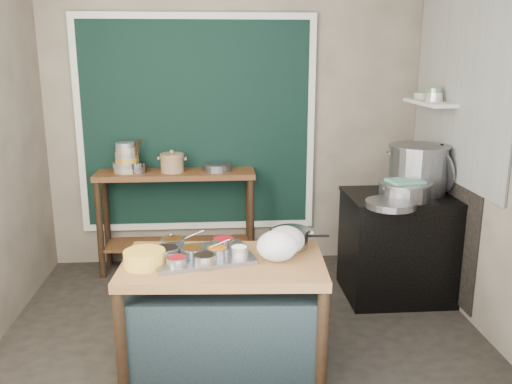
{
  "coord_description": "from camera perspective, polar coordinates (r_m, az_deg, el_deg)",
  "views": [
    {
      "loc": [
        -0.18,
        -3.63,
        1.99
      ],
      "look_at": [
        0.12,
        0.25,
        1.0
      ],
      "focal_mm": 38.0,
      "sensor_mm": 36.0,
      "label": 1
    }
  ],
  "objects": [
    {
      "name": "floor",
      "position": [
        4.15,
        -1.37,
        -14.6
      ],
      "size": [
        3.5,
        3.0,
        0.02
      ],
      "primitive_type": "cube",
      "color": "#2C2721",
      "rests_on": "ground"
    },
    {
      "name": "back_wall",
      "position": [
        5.18,
        -2.35,
        7.68
      ],
      "size": [
        3.5,
        0.02,
        2.8
      ],
      "primitive_type": "cube",
      "color": "gray",
      "rests_on": "floor"
    },
    {
      "name": "right_wall",
      "position": [
        4.16,
        23.62,
        4.89
      ],
      "size": [
        0.02,
        3.0,
        2.8
      ],
      "primitive_type": "cube",
      "color": "gray",
      "rests_on": "floor"
    },
    {
      "name": "curtain_panel",
      "position": [
        5.14,
        -6.25,
        7.0
      ],
      "size": [
        2.1,
        0.02,
        1.9
      ],
      "primitive_type": "cube",
      "color": "black",
      "rests_on": "back_wall"
    },
    {
      "name": "curtain_frame",
      "position": [
        5.13,
        -6.26,
        6.99
      ],
      "size": [
        2.22,
        0.03,
        2.02
      ],
      "primitive_type": null,
      "color": "beige",
      "rests_on": "back_wall"
    },
    {
      "name": "tile_panel",
      "position": [
        4.6,
        20.71,
        11.6
      ],
      "size": [
        0.02,
        1.7,
        1.7
      ],
      "primitive_type": "cube",
      "color": "#B2B2AA",
      "rests_on": "right_wall"
    },
    {
      "name": "soot_patch",
      "position": [
        4.86,
        19.1,
        -1.95
      ],
      "size": [
        0.01,
        1.3,
        1.3
      ],
      "primitive_type": "cube",
      "color": "black",
      "rests_on": "right_wall"
    },
    {
      "name": "wall_shelf",
      "position": [
        4.85,
        17.83,
        8.95
      ],
      "size": [
        0.22,
        0.7,
        0.03
      ],
      "primitive_type": "cube",
      "color": "beige",
      "rests_on": "right_wall"
    },
    {
      "name": "prep_table",
      "position": [
        3.55,
        -3.36,
        -12.84
      ],
      "size": [
        1.29,
        0.8,
        0.75
      ],
      "primitive_type": "cube",
      "rotation": [
        0.0,
        0.0,
        -0.06
      ],
      "color": "brown",
      "rests_on": "floor"
    },
    {
      "name": "back_counter",
      "position": [
        5.15,
        -8.28,
        -3.02
      ],
      "size": [
        1.45,
        0.4,
        0.95
      ],
      "primitive_type": "cube",
      "color": "#593419",
      "rests_on": "floor"
    },
    {
      "name": "stove_block",
      "position": [
        4.72,
        14.92,
        -5.64
      ],
      "size": [
        0.9,
        0.68,
        0.85
      ],
      "primitive_type": "cube",
      "color": "black",
      "rests_on": "floor"
    },
    {
      "name": "stove_top",
      "position": [
        4.59,
        15.27,
        -0.47
      ],
      "size": [
        0.92,
        0.69,
        0.03
      ],
      "primitive_type": "cube",
      "color": "black",
      "rests_on": "stove_block"
    },
    {
      "name": "condiment_tray",
      "position": [
        3.44,
        -5.66,
        -6.71
      ],
      "size": [
        0.68,
        0.55,
        0.03
      ],
      "primitive_type": "cube",
      "rotation": [
        0.0,
        0.0,
        0.23
      ],
      "color": "gray",
      "rests_on": "prep_table"
    },
    {
      "name": "condiment_bowls",
      "position": [
        3.41,
        -6.36,
        -6.18
      ],
      "size": [
        0.58,
        0.45,
        0.06
      ],
      "color": "gray",
      "rests_on": "condiment_tray"
    },
    {
      "name": "yellow_basin",
      "position": [
        3.36,
        -11.65,
        -6.86
      ],
      "size": [
        0.32,
        0.32,
        0.1
      ],
      "primitive_type": "cylinder",
      "rotation": [
        0.0,
        0.0,
        0.33
      ],
      "color": "gold",
      "rests_on": "prep_table"
    },
    {
      "name": "saucepan",
      "position": [
        3.59,
        3.72,
        -4.88
      ],
      "size": [
        0.25,
        0.25,
        0.13
      ],
      "primitive_type": null,
      "rotation": [
        0.0,
        0.0,
        -0.04
      ],
      "color": "gray",
      "rests_on": "prep_table"
    },
    {
      "name": "plastic_bag_a",
      "position": [
        3.36,
        2.25,
        -5.69
      ],
      "size": [
        0.32,
        0.29,
        0.19
      ],
      "primitive_type": "ellipsoid",
      "rotation": [
        0.0,
        0.0,
        -0.35
      ],
      "color": "white",
      "rests_on": "prep_table"
    },
    {
      "name": "plastic_bag_b",
      "position": [
        3.47,
        3.12,
        -5.1
      ],
      "size": [
        0.28,
        0.25,
        0.19
      ],
      "primitive_type": "ellipsoid",
      "rotation": [
        0.0,
        0.0,
        0.15
      ],
      "color": "white",
      "rests_on": "prep_table"
    },
    {
      "name": "bowl_stack",
      "position": [
        5.07,
        -13.49,
        3.38
      ],
      "size": [
        0.24,
        0.24,
        0.27
      ],
      "color": "tan",
      "rests_on": "back_counter"
    },
    {
      "name": "utensil_cup",
      "position": [
        5.03,
        -12.33,
        2.54
      ],
      "size": [
        0.2,
        0.2,
        0.1
      ],
      "primitive_type": "cylinder",
      "rotation": [
        0.0,
        0.0,
        -0.27
      ],
      "color": "gray",
      "rests_on": "back_counter"
    },
    {
      "name": "ceramic_crock",
      "position": [
        4.99,
        -8.81,
        2.93
      ],
      "size": [
        0.27,
        0.27,
        0.15
      ],
      "primitive_type": null,
      "rotation": [
        0.0,
        0.0,
        -0.2
      ],
      "color": "#91704F",
      "rests_on": "back_counter"
    },
    {
      "name": "wide_bowl",
      "position": [
        5.01,
        -4.1,
        2.6
      ],
      "size": [
        0.28,
        0.28,
        0.06
      ],
      "primitive_type": "cylinder",
      "rotation": [
        0.0,
        0.0,
        0.08
      ],
      "color": "gray",
      "rests_on": "back_counter"
    },
    {
      "name": "stock_pot",
      "position": [
        4.66,
        16.66,
        2.34
      ],
      "size": [
        0.51,
        0.51,
        0.4
      ],
      "primitive_type": null,
      "rotation": [
        0.0,
        0.0,
        0.01
      ],
      "color": "gray",
      "rests_on": "stove_top"
    },
    {
      "name": "pot_lid",
      "position": [
        4.7,
        18.58,
        2.33
      ],
      "size": [
        0.21,
        0.42,
        0.4
      ],
      "primitive_type": "cylinder",
      "rotation": [
        0.0,
        1.36,
        0.27
      ],
      "color": "gray",
      "rests_on": "stove_top"
    },
    {
      "name": "steamer",
      "position": [
        4.43,
        15.37,
        0.13
      ],
      "size": [
        0.56,
        0.56,
        0.14
      ],
      "primitive_type": null,
      "rotation": [
        0.0,
        0.0,
        0.38
      ],
      "color": "gray",
      "rests_on": "stove_top"
    },
    {
      "name": "green_cloth",
      "position": [
        4.41,
        15.44,
        1.13
      ],
      "size": [
        0.29,
        0.25,
        0.02
      ],
      "primitive_type": "cube",
      "rotation": [
        0.0,
        0.0,
        0.2
      ],
      "color": "#57A087",
      "rests_on": "steamer"
    },
    {
      "name": "shallow_pan",
      "position": [
        4.18,
        13.99,
        -1.26
      ],
      "size": [
        0.43,
        0.43,
        0.05
      ],
      "primitive_type": "cylinder",
      "rotation": [
        0.0,
        0.0,
        0.17
      ],
      "color": "gray",
      "rests_on": "stove_top"
    },
    {
      "name": "shelf_bowl_stack",
      "position": [
        4.77,
        18.23,
        9.64
      ],
      "size": [
        0.14,
        0.14,
        0.11
      ],
      "color": "silver",
      "rests_on": "wall_shelf"
    },
    {
      "name": "shelf_bowl_green",
      "position": [
        5.0,
        17.13,
        9.64
      ],
      "size": [
        0.19,
        0.19,
        0.06
      ],
      "primitive_type": "cylinder",
      "rotation": [
        0.0,
        0.0,
        0.23
      ],
      "color": "gray",
      "rests_on": "wall_shelf"
    }
  ]
}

